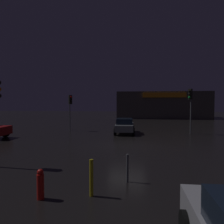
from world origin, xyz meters
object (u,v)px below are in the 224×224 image
(store_building, at_px, (162,105))
(car_crossing, at_px, (125,125))
(traffic_signal_main, at_px, (70,103))
(fire_hydrant, at_px, (40,184))
(traffic_signal_cross_left, at_px, (190,101))

(store_building, relative_size, car_crossing, 4.27)
(traffic_signal_main, height_order, fire_hydrant, traffic_signal_main)
(store_building, xyz_separation_m, car_crossing, (-5.96, -23.15, -1.79))
(car_crossing, height_order, fire_hydrant, car_crossing)
(traffic_signal_cross_left, xyz_separation_m, car_crossing, (-6.19, -0.36, -2.38))
(traffic_signal_cross_left, bearing_deg, store_building, 90.58)
(store_building, relative_size, fire_hydrant, 18.62)
(traffic_signal_cross_left, bearing_deg, car_crossing, -176.71)
(store_building, distance_m, traffic_signal_cross_left, 22.80)
(car_crossing, bearing_deg, store_building, 75.56)
(car_crossing, bearing_deg, fire_hydrant, -96.55)
(store_building, distance_m, traffic_signal_main, 24.88)
(traffic_signal_main, distance_m, car_crossing, 6.36)
(traffic_signal_main, xyz_separation_m, car_crossing, (5.86, -1.25, -2.13))
(store_building, height_order, car_crossing, store_building)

